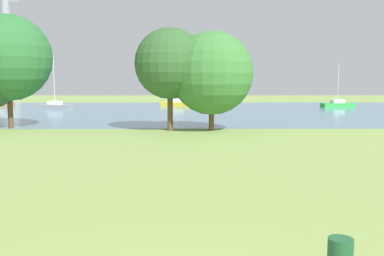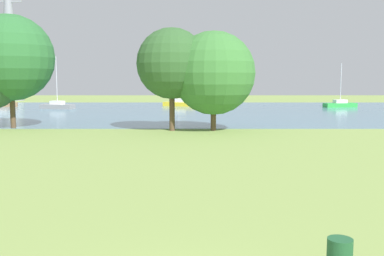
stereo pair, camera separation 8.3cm
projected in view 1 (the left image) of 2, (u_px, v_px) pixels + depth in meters
ground_plane at (186, 143)px, 29.80m from camera, size 160.00×160.00×0.00m
litter_bin at (340, 256)px, 9.87m from camera, size 0.56×0.56×0.80m
water_surface at (188, 111)px, 57.62m from camera, size 140.00×40.00×0.02m
sailboat_yellow at (177, 103)px, 67.66m from camera, size 5.02×3.05×6.01m
sailboat_green at (337, 104)px, 65.37m from camera, size 5.01×2.45×6.41m
sailboat_gray at (55, 106)px, 61.83m from camera, size 5.03×2.81×7.22m
tree_east_far at (8, 58)px, 37.60m from camera, size 7.32×7.32×9.67m
tree_mid_shore at (170, 64)px, 35.91m from camera, size 5.74×5.74×8.34m
tree_west_far at (212, 73)px, 36.04m from camera, size 6.78×6.78×8.09m
electricity_pylon at (6, 29)px, 82.58m from camera, size 6.40×4.40×26.69m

